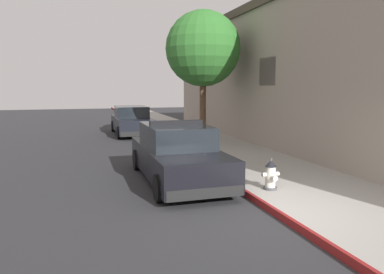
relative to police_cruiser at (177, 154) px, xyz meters
The scene contains 8 objects.
ground_plane 7.33m from the police_cruiser, 115.07° to the left, with size 31.75×60.00×0.20m, color #2B2B2D.
sidewalk_pavement 7.24m from the police_cruiser, 66.17° to the left, with size 3.39×60.00×0.15m, color #9E9991.
curb_painted_edge 6.73m from the police_cruiser, 79.89° to the left, with size 0.08×60.00×0.15m, color maroon.
storefront_building 8.89m from the police_cruiser, 23.61° to the left, with size 6.72×24.46×6.20m.
police_cruiser is the anchor object (origin of this frame).
parked_car_silver_ahead 10.48m from the police_cruiser, 89.12° to the left, with size 1.94×4.84×1.56m.
fire_hydrant 2.72m from the police_cruiser, 49.06° to the right, with size 0.44×0.40×0.76m.
street_tree 7.18m from the police_cruiser, 64.63° to the left, with size 3.27×3.27×5.74m.
Camera 1 is at (-3.72, -6.12, 2.58)m, focal length 33.70 mm.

